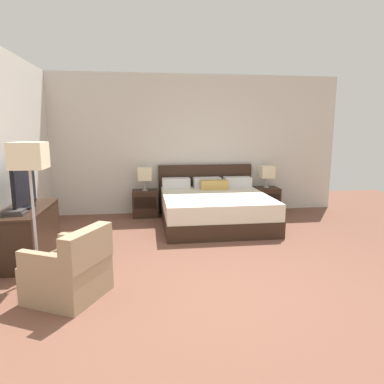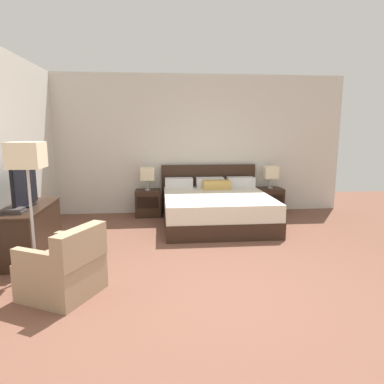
% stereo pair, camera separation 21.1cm
% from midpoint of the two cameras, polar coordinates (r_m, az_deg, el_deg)
% --- Properties ---
extents(ground_plane, '(11.72, 11.72, 0.00)m').
position_cam_midpoint_polar(ground_plane, '(3.75, 6.14, -17.38)').
color(ground_plane, brown).
extents(wall_back, '(6.61, 0.06, 2.86)m').
position_cam_midpoint_polar(wall_back, '(7.23, 0.06, 7.86)').
color(wall_back, beige).
rests_on(wall_back, ground).
extents(wall_left, '(0.06, 5.71, 2.86)m').
position_cam_midpoint_polar(wall_left, '(5.32, -28.18, 5.75)').
color(wall_left, beige).
rests_on(wall_left, ground).
extents(bed, '(1.99, 2.06, 1.02)m').
position_cam_midpoint_polar(bed, '(6.41, 4.92, -2.59)').
color(bed, '#332116').
rests_on(bed, ground).
extents(nightstand_left, '(0.51, 0.44, 0.53)m').
position_cam_midpoint_polar(nightstand_left, '(7.03, -6.46, -1.82)').
color(nightstand_left, '#332116').
rests_on(nightstand_left, ground).
extents(nightstand_right, '(0.51, 0.44, 0.53)m').
position_cam_midpoint_polar(nightstand_right, '(7.44, 13.60, -1.39)').
color(nightstand_right, '#332116').
rests_on(nightstand_right, ground).
extents(table_lamp_left, '(0.28, 0.28, 0.46)m').
position_cam_midpoint_polar(table_lamp_left, '(6.94, -6.56, 3.03)').
color(table_lamp_left, '#B7B7BC').
rests_on(table_lamp_left, nightstand_left).
extents(table_lamp_right, '(0.28, 0.28, 0.46)m').
position_cam_midpoint_polar(table_lamp_right, '(7.34, 13.79, 3.20)').
color(table_lamp_right, '#B7B7BC').
rests_on(table_lamp_right, nightstand_right).
extents(dresser, '(0.54, 1.32, 0.71)m').
position_cam_midpoint_polar(dresser, '(5.23, -24.58, -5.88)').
color(dresser, '#332116').
rests_on(dresser, ground).
extents(tv, '(0.18, 0.81, 0.56)m').
position_cam_midpoint_polar(tv, '(5.11, -25.04, 0.81)').
color(tv, black).
rests_on(tv, dresser).
extents(book_red_cover, '(0.27, 0.19, 0.03)m').
position_cam_midpoint_polar(book_red_cover, '(4.79, -26.40, -3.00)').
color(book_red_cover, '#383333').
rests_on(book_red_cover, dresser).
extents(book_blue_cover, '(0.24, 0.20, 0.03)m').
position_cam_midpoint_polar(book_blue_cover, '(4.79, -26.54, -2.62)').
color(book_blue_cover, '#383333').
rests_on(book_blue_cover, book_red_cover).
extents(armchair_by_window, '(0.92, 0.92, 0.76)m').
position_cam_midpoint_polar(armchair_by_window, '(3.91, -18.99, -12.14)').
color(armchair_by_window, '#9E8466').
rests_on(armchair_by_window, ground).
extents(floor_lamp, '(0.36, 0.36, 1.61)m').
position_cam_midpoint_polar(floor_lamp, '(4.31, -24.55, 4.43)').
color(floor_lamp, '#B7B7BC').
rests_on(floor_lamp, ground).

